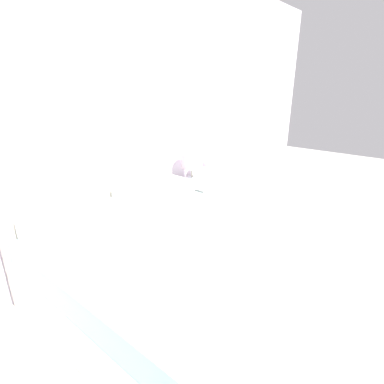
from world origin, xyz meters
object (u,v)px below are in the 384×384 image
(table_lamp, at_px, (192,162))
(flower_vase, at_px, (203,165))
(bed, at_px, (186,271))
(nightstand, at_px, (200,205))

(table_lamp, xyz_separation_m, flower_vase, (0.18, -0.01, -0.07))
(bed, bearing_deg, nightstand, 33.91)
(bed, height_order, table_lamp, bed)
(nightstand, relative_size, table_lamp, 1.73)
(nightstand, bearing_deg, flower_vase, 26.14)
(bed, relative_size, table_lamp, 6.67)
(bed, distance_m, flower_vase, 1.48)
(nightstand, xyz_separation_m, table_lamp, (-0.05, 0.07, 0.48))
(table_lamp, distance_m, flower_vase, 0.20)
(bed, distance_m, nightstand, 1.28)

